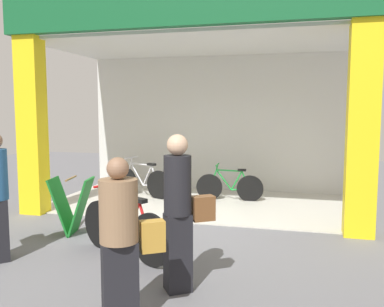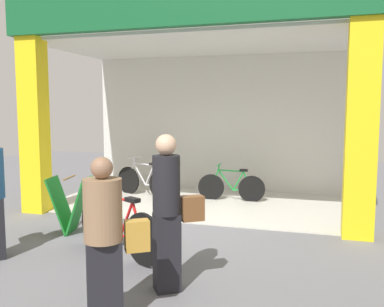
{
  "view_description": "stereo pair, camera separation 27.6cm",
  "coord_description": "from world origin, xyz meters",
  "px_view_note": "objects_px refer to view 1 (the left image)",
  "views": [
    {
      "loc": [
        1.98,
        -6.86,
        2.0
      ],
      "look_at": [
        0.0,
        0.8,
        1.15
      ],
      "focal_mm": 38.89,
      "sensor_mm": 36.0,
      "label": 1
    },
    {
      "loc": [
        2.25,
        -6.78,
        2.0
      ],
      "look_at": [
        0.0,
        0.8,
        1.15
      ],
      "focal_mm": 38.89,
      "sensor_mm": 36.0,
      "label": 2
    }
  ],
  "objects_px": {
    "bicycle_parked_0": "(124,229)",
    "pedestrian_0": "(121,240)",
    "pedestrian_3": "(180,211)",
    "bicycle_inside_1": "(230,186)",
    "sandwich_board_sign": "(72,206)",
    "bicycle_inside_0": "(142,181)"
  },
  "relations": [
    {
      "from": "bicycle_inside_1",
      "to": "pedestrian_3",
      "type": "bearing_deg",
      "value": -87.53
    },
    {
      "from": "bicycle_parked_0",
      "to": "pedestrian_3",
      "type": "height_order",
      "value": "pedestrian_3"
    },
    {
      "from": "sandwich_board_sign",
      "to": "pedestrian_3",
      "type": "height_order",
      "value": "pedestrian_3"
    },
    {
      "from": "pedestrian_0",
      "to": "pedestrian_3",
      "type": "relative_size",
      "value": 0.91
    },
    {
      "from": "bicycle_inside_0",
      "to": "bicycle_parked_0",
      "type": "height_order",
      "value": "bicycle_parked_0"
    },
    {
      "from": "bicycle_parked_0",
      "to": "pedestrian_0",
      "type": "xyz_separation_m",
      "value": [
        0.71,
        -1.67,
        0.42
      ]
    },
    {
      "from": "bicycle_inside_0",
      "to": "pedestrian_0",
      "type": "xyz_separation_m",
      "value": [
        1.9,
        -5.35,
        0.45
      ]
    },
    {
      "from": "bicycle_inside_1",
      "to": "pedestrian_0",
      "type": "bearing_deg",
      "value": -91.13
    },
    {
      "from": "sandwich_board_sign",
      "to": "pedestrian_0",
      "type": "relative_size",
      "value": 0.59
    },
    {
      "from": "bicycle_inside_1",
      "to": "bicycle_inside_0",
      "type": "bearing_deg",
      "value": -177.36
    },
    {
      "from": "bicycle_inside_1",
      "to": "bicycle_parked_0",
      "type": "distance_m",
      "value": 3.87
    },
    {
      "from": "pedestrian_3",
      "to": "bicycle_inside_1",
      "type": "bearing_deg",
      "value": 92.47
    },
    {
      "from": "bicycle_inside_0",
      "to": "bicycle_parked_0",
      "type": "bearing_deg",
      "value": -72.11
    },
    {
      "from": "bicycle_inside_1",
      "to": "pedestrian_3",
      "type": "xyz_separation_m",
      "value": [
        0.2,
        -4.59,
        0.57
      ]
    },
    {
      "from": "bicycle_inside_0",
      "to": "pedestrian_3",
      "type": "xyz_separation_m",
      "value": [
        2.2,
        -4.5,
        0.53
      ]
    },
    {
      "from": "bicycle_parked_0",
      "to": "sandwich_board_sign",
      "type": "height_order",
      "value": "bicycle_parked_0"
    },
    {
      "from": "pedestrian_0",
      "to": "bicycle_inside_1",
      "type": "bearing_deg",
      "value": 88.87
    },
    {
      "from": "bicycle_inside_1",
      "to": "bicycle_parked_0",
      "type": "bearing_deg",
      "value": -102.19
    },
    {
      "from": "pedestrian_0",
      "to": "pedestrian_3",
      "type": "bearing_deg",
      "value": 70.35
    },
    {
      "from": "bicycle_inside_1",
      "to": "sandwich_board_sign",
      "type": "distance_m",
      "value": 3.65
    },
    {
      "from": "bicycle_inside_0",
      "to": "pedestrian_0",
      "type": "distance_m",
      "value": 5.7
    },
    {
      "from": "pedestrian_3",
      "to": "bicycle_inside_0",
      "type": "bearing_deg",
      "value": 116.11
    }
  ]
}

